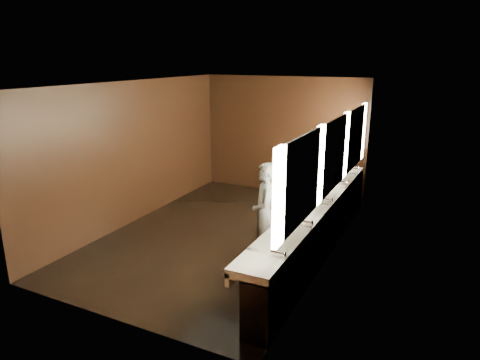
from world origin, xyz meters
name	(u,v)px	position (x,y,z in m)	size (l,w,h in m)	color
floor	(224,235)	(0.00, 0.00, 0.00)	(6.00, 6.00, 0.00)	black
ceiling	(223,83)	(0.00, 0.00, 2.80)	(4.00, 6.00, 0.02)	#2D2D2B
wall_back	(283,136)	(0.00, 3.00, 1.40)	(4.00, 0.02, 2.80)	black
wall_front	(105,217)	(0.00, -3.00, 1.40)	(4.00, 0.02, 2.80)	black
wall_left	(135,152)	(-2.00, 0.00, 1.40)	(0.02, 6.00, 2.80)	black
wall_right	(334,176)	(2.00, 0.00, 1.40)	(0.02, 6.00, 2.80)	black
sink_counter	(318,226)	(1.79, 0.00, 0.50)	(0.55, 5.40, 1.01)	black
mirror_band	(334,154)	(1.98, 0.00, 1.75)	(0.06, 5.03, 1.15)	#FFF7CB
person	(265,214)	(1.10, -0.69, 0.84)	(0.61, 0.40, 1.67)	#90B1D8
trash_bin	(268,281)	(1.58, -1.67, 0.26)	(0.33, 0.33, 0.52)	black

